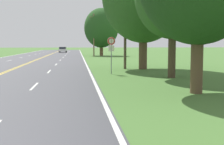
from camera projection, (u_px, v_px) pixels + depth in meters
traffic_sign at (111, 46)px, 23.41m from camera, size 0.60×0.10×2.79m
utility_pole_midground at (125, 13)px, 28.03m from camera, size 1.80×0.24×9.81m
utility_pole_far at (94, 34)px, 57.93m from camera, size 1.80×0.24×7.85m
tree_behind_sign at (101, 28)px, 60.14m from camera, size 6.62×6.62×9.17m
car_white_hatchback_mid_near at (63, 49)px, 83.70m from camera, size 2.12×4.38×1.48m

